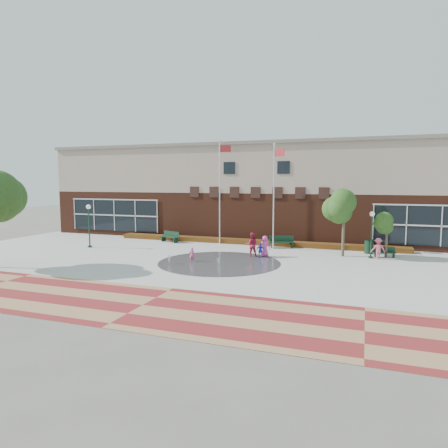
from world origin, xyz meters
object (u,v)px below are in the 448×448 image
(bench_left, at_px, (170,239))
(trash_can, at_px, (369,247))
(flagpole_right, at_px, (274,190))
(child_splash, at_px, (192,255))
(flagpole_left, at_px, (220,186))

(bench_left, relative_size, trash_can, 1.86)
(flagpole_right, relative_size, child_splash, 8.51)
(flagpole_left, bearing_deg, trash_can, -12.82)
(flagpole_left, height_order, child_splash, flagpole_left)
(trash_can, bearing_deg, flagpole_right, -177.38)
(flagpole_right, distance_m, child_splash, 9.32)
(child_splash, bearing_deg, flagpole_right, -135.33)
(flagpole_right, height_order, bench_left, flagpole_right)
(bench_left, height_order, trash_can, trash_can)
(child_splash, bearing_deg, trash_can, -162.03)
(flagpole_left, xyz_separation_m, flagpole_right, (5.12, -1.11, -0.30))
(flagpole_left, relative_size, bench_left, 4.47)
(bench_left, bearing_deg, flagpole_right, 18.28)
(bench_left, distance_m, child_splash, 9.38)
(flagpole_left, xyz_separation_m, trash_can, (12.54, -0.77, -4.59))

